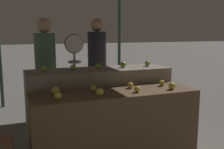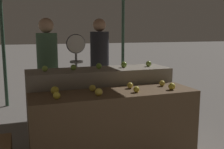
# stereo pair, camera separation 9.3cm
# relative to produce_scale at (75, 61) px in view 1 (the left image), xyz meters

# --- Properties ---
(display_counter_front) EXTENTS (1.91, 0.55, 0.87)m
(display_counter_front) POSITION_rel_produce_scale_xyz_m (0.18, -1.28, -0.67)
(display_counter_front) COLOR brown
(display_counter_front) RESTS_ON ground_plane
(display_counter_back) EXTENTS (1.91, 0.55, 1.05)m
(display_counter_back) POSITION_rel_produce_scale_xyz_m (0.18, -0.68, -0.57)
(display_counter_back) COLOR gray
(display_counter_back) RESTS_ON ground_plane
(apple_front_0) EXTENTS (0.08, 0.08, 0.08)m
(apple_front_0) POSITION_rel_produce_scale_xyz_m (-0.49, -1.38, -0.19)
(apple_front_0) COLOR gold
(apple_front_0) RESTS_ON display_counter_front
(apple_front_1) EXTENTS (0.08, 0.08, 0.08)m
(apple_front_1) POSITION_rel_produce_scale_xyz_m (-0.05, -1.39, -0.19)
(apple_front_1) COLOR yellow
(apple_front_1) RESTS_ON display_counter_front
(apple_front_2) EXTENTS (0.07, 0.07, 0.07)m
(apple_front_2) POSITION_rel_produce_scale_xyz_m (0.39, -1.38, -0.20)
(apple_front_2) COLOR gold
(apple_front_2) RESTS_ON display_counter_front
(apple_front_3) EXTENTS (0.08, 0.08, 0.08)m
(apple_front_3) POSITION_rel_produce_scale_xyz_m (0.84, -1.39, -0.19)
(apple_front_3) COLOR gold
(apple_front_3) RESTS_ON display_counter_front
(apple_front_4) EXTENTS (0.09, 0.09, 0.09)m
(apple_front_4) POSITION_rel_produce_scale_xyz_m (-0.48, -1.16, -0.19)
(apple_front_4) COLOR gold
(apple_front_4) RESTS_ON display_counter_front
(apple_front_5) EXTENTS (0.08, 0.08, 0.08)m
(apple_front_5) POSITION_rel_produce_scale_xyz_m (-0.06, -1.16, -0.19)
(apple_front_5) COLOR gold
(apple_front_5) RESTS_ON display_counter_front
(apple_front_6) EXTENTS (0.07, 0.07, 0.07)m
(apple_front_6) POSITION_rel_produce_scale_xyz_m (0.41, -1.16, -0.20)
(apple_front_6) COLOR yellow
(apple_front_6) RESTS_ON display_counter_front
(apple_front_7) EXTENTS (0.07, 0.07, 0.07)m
(apple_front_7) POSITION_rel_produce_scale_xyz_m (0.84, -1.17, -0.20)
(apple_front_7) COLOR yellow
(apple_front_7) RESTS_ON display_counter_front
(apple_back_0) EXTENTS (0.07, 0.07, 0.07)m
(apple_back_0) POSITION_rel_produce_scale_xyz_m (-0.54, -0.68, -0.01)
(apple_back_0) COLOR #8EB247
(apple_back_0) RESTS_ON display_counter_back
(apple_back_1) EXTENTS (0.07, 0.07, 0.07)m
(apple_back_1) POSITION_rel_produce_scale_xyz_m (-0.18, -0.68, -0.01)
(apple_back_1) COLOR #84AD3D
(apple_back_1) RESTS_ON display_counter_back
(apple_back_2) EXTENTS (0.08, 0.08, 0.08)m
(apple_back_2) POSITION_rel_produce_scale_xyz_m (0.16, -0.67, -0.01)
(apple_back_2) COLOR #7AA338
(apple_back_2) RESTS_ON display_counter_back
(apple_back_3) EXTENTS (0.08, 0.08, 0.08)m
(apple_back_3) POSITION_rel_produce_scale_xyz_m (0.53, -0.67, -0.01)
(apple_back_3) COLOR #7AA338
(apple_back_3) RESTS_ON display_counter_back
(apple_back_4) EXTENTS (0.08, 0.08, 0.08)m
(apple_back_4) POSITION_rel_produce_scale_xyz_m (0.90, -0.68, -0.01)
(apple_back_4) COLOR #8EB247
(apple_back_4) RESTS_ON display_counter_back
(produce_scale) EXTENTS (0.30, 0.20, 1.51)m
(produce_scale) POSITION_rel_produce_scale_xyz_m (0.00, 0.00, 0.00)
(produce_scale) COLOR #99999E
(produce_scale) RESTS_ON ground_plane
(person_vendor_at_scale) EXTENTS (0.34, 0.34, 1.75)m
(person_vendor_at_scale) POSITION_rel_produce_scale_xyz_m (-0.42, 0.19, -0.07)
(person_vendor_at_scale) COLOR #2D2D38
(person_vendor_at_scale) RESTS_ON ground_plane
(person_customer_left) EXTENTS (0.46, 0.46, 1.78)m
(person_customer_left) POSITION_rel_produce_scale_xyz_m (0.57, 0.62, -0.07)
(person_customer_left) COLOR #2D2D38
(person_customer_left) RESTS_ON ground_plane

